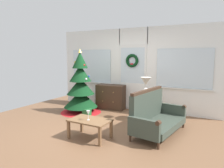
{
  "coord_description": "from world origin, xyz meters",
  "views": [
    {
      "loc": [
        2.38,
        -3.94,
        1.69
      ],
      "look_at": [
        0.05,
        0.55,
        1.0
      ],
      "focal_mm": 32.91,
      "sensor_mm": 36.0,
      "label": 1
    }
  ],
  "objects_px": {
    "christmas_tree": "(81,90)",
    "settee_sofa": "(155,116)",
    "dresser_cabinet": "(111,97)",
    "table_lamp": "(146,83)",
    "gift_box": "(87,112)",
    "wine_glass": "(88,113)",
    "side_table": "(147,102)",
    "coffee_table": "(90,122)"
  },
  "relations": [
    {
      "from": "christmas_tree",
      "to": "settee_sofa",
      "type": "distance_m",
      "value": 2.56
    },
    {
      "from": "christmas_tree",
      "to": "dresser_cabinet",
      "type": "height_order",
      "value": "christmas_tree"
    },
    {
      "from": "dresser_cabinet",
      "to": "christmas_tree",
      "type": "bearing_deg",
      "value": -128.31
    },
    {
      "from": "settee_sofa",
      "to": "table_lamp",
      "type": "distance_m",
      "value": 1.16
    },
    {
      "from": "christmas_tree",
      "to": "gift_box",
      "type": "distance_m",
      "value": 0.75
    },
    {
      "from": "christmas_tree",
      "to": "gift_box",
      "type": "height_order",
      "value": "christmas_tree"
    },
    {
      "from": "table_lamp",
      "to": "christmas_tree",
      "type": "bearing_deg",
      "value": -173.64
    },
    {
      "from": "settee_sofa",
      "to": "wine_glass",
      "type": "xyz_separation_m",
      "value": [
        -1.12,
        -0.94,
        0.16
      ]
    },
    {
      "from": "side_table",
      "to": "wine_glass",
      "type": "distance_m",
      "value": 1.89
    },
    {
      "from": "dresser_cabinet",
      "to": "wine_glass",
      "type": "xyz_separation_m",
      "value": [
        0.72,
        -2.36,
        0.15
      ]
    },
    {
      "from": "side_table",
      "to": "wine_glass",
      "type": "bearing_deg",
      "value": -111.16
    },
    {
      "from": "settee_sofa",
      "to": "gift_box",
      "type": "xyz_separation_m",
      "value": [
        -2.07,
        0.38,
        -0.28
      ]
    },
    {
      "from": "dresser_cabinet",
      "to": "coffee_table",
      "type": "bearing_deg",
      "value": -72.45
    },
    {
      "from": "christmas_tree",
      "to": "gift_box",
      "type": "xyz_separation_m",
      "value": [
        0.39,
        -0.26,
        -0.59
      ]
    },
    {
      "from": "coffee_table",
      "to": "christmas_tree",
      "type": "bearing_deg",
      "value": 131.06
    },
    {
      "from": "christmas_tree",
      "to": "coffee_table",
      "type": "xyz_separation_m",
      "value": [
        1.35,
        -1.55,
        -0.35
      ]
    },
    {
      "from": "side_table",
      "to": "christmas_tree",
      "type": "bearing_deg",
      "value": -174.96
    },
    {
      "from": "christmas_tree",
      "to": "side_table",
      "type": "bearing_deg",
      "value": 5.04
    },
    {
      "from": "dresser_cabinet",
      "to": "side_table",
      "type": "bearing_deg",
      "value": -23.19
    },
    {
      "from": "side_table",
      "to": "wine_glass",
      "type": "xyz_separation_m",
      "value": [
        -0.68,
        -1.76,
        0.04
      ]
    },
    {
      "from": "dresser_cabinet",
      "to": "gift_box",
      "type": "xyz_separation_m",
      "value": [
        -0.23,
        -1.03,
        -0.29
      ]
    },
    {
      "from": "settee_sofa",
      "to": "table_lamp",
      "type": "xyz_separation_m",
      "value": [
        -0.5,
        0.85,
        0.61
      ]
    },
    {
      "from": "wine_glass",
      "to": "settee_sofa",
      "type": "bearing_deg",
      "value": 40.11
    },
    {
      "from": "dresser_cabinet",
      "to": "gift_box",
      "type": "height_order",
      "value": "dresser_cabinet"
    },
    {
      "from": "coffee_table",
      "to": "wine_glass",
      "type": "distance_m",
      "value": 0.2
    },
    {
      "from": "settee_sofa",
      "to": "side_table",
      "type": "relative_size",
      "value": 2.35
    },
    {
      "from": "coffee_table",
      "to": "dresser_cabinet",
      "type": "bearing_deg",
      "value": 107.55
    },
    {
      "from": "christmas_tree",
      "to": "side_table",
      "type": "relative_size",
      "value": 2.73
    },
    {
      "from": "side_table",
      "to": "table_lamp",
      "type": "distance_m",
      "value": 0.49
    },
    {
      "from": "settee_sofa",
      "to": "wine_glass",
      "type": "bearing_deg",
      "value": -139.89
    },
    {
      "from": "table_lamp",
      "to": "wine_glass",
      "type": "distance_m",
      "value": 1.95
    },
    {
      "from": "dresser_cabinet",
      "to": "side_table",
      "type": "xyz_separation_m",
      "value": [
        1.4,
        -0.6,
        0.11
      ]
    },
    {
      "from": "dresser_cabinet",
      "to": "table_lamp",
      "type": "bearing_deg",
      "value": -22.67
    },
    {
      "from": "christmas_tree",
      "to": "coffee_table",
      "type": "distance_m",
      "value": 2.09
    },
    {
      "from": "christmas_tree",
      "to": "wine_glass",
      "type": "distance_m",
      "value": 2.07
    },
    {
      "from": "christmas_tree",
      "to": "settee_sofa",
      "type": "xyz_separation_m",
      "value": [
        2.45,
        -0.64,
        -0.31
      ]
    },
    {
      "from": "christmas_tree",
      "to": "side_table",
      "type": "distance_m",
      "value": 2.03
    },
    {
      "from": "table_lamp",
      "to": "coffee_table",
      "type": "relative_size",
      "value": 0.51
    },
    {
      "from": "christmas_tree",
      "to": "wine_glass",
      "type": "height_order",
      "value": "christmas_tree"
    },
    {
      "from": "table_lamp",
      "to": "gift_box",
      "type": "xyz_separation_m",
      "value": [
        -1.57,
        -0.48,
        -0.88
      ]
    },
    {
      "from": "settee_sofa",
      "to": "side_table",
      "type": "bearing_deg",
      "value": 118.45
    },
    {
      "from": "dresser_cabinet",
      "to": "coffee_table",
      "type": "distance_m",
      "value": 2.44
    }
  ]
}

